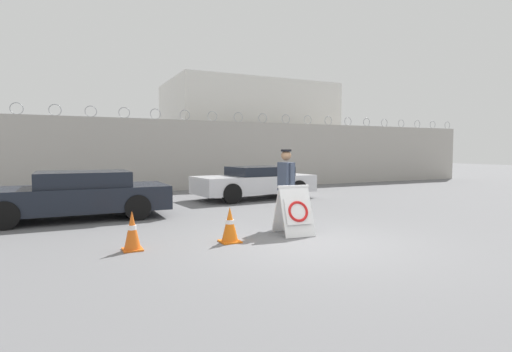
{
  "coord_description": "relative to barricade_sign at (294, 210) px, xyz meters",
  "views": [
    {
      "loc": [
        -4.22,
        -6.52,
        1.79
      ],
      "look_at": [
        0.08,
        2.51,
        1.15
      ],
      "focal_mm": 28.0,
      "sensor_mm": 36.0,
      "label": 1
    }
  ],
  "objects": [
    {
      "name": "barricade_sign",
      "position": [
        0.0,
        0.0,
        0.0
      ],
      "size": [
        0.76,
        0.87,
        1.06
      ],
      "rotation": [
        0.0,
        0.0,
        -0.11
      ],
      "color": "white",
      "rests_on": "ground_plane"
    },
    {
      "name": "parked_car_rear_sedan",
      "position": [
        1.97,
        6.09,
        0.1
      ],
      "size": [
        4.59,
        2.22,
        1.19
      ],
      "rotation": [
        0.0,
        0.0,
        3.23
      ],
      "color": "black",
      "rests_on": "ground_plane"
    },
    {
      "name": "traffic_cone_near",
      "position": [
        -3.32,
        0.09,
        -0.17
      ],
      "size": [
        0.35,
        0.35,
        0.72
      ],
      "color": "orange",
      "rests_on": "ground_plane"
    },
    {
      "name": "traffic_cone_mid",
      "position": [
        -1.51,
        -0.07,
        -0.18
      ],
      "size": [
        0.38,
        0.38,
        0.69
      ],
      "color": "orange",
      "rests_on": "ground_plane"
    },
    {
      "name": "security_guard",
      "position": [
        0.22,
        0.74,
        0.5
      ],
      "size": [
        0.4,
        0.64,
        1.82
      ],
      "rotation": [
        0.0,
        0.0,
        1.57
      ],
      "color": "#232838",
      "rests_on": "ground_plane"
    },
    {
      "name": "building_block",
      "position": [
        5.8,
        15.28,
        2.37
      ],
      "size": [
        9.53,
        6.12,
        5.79
      ],
      "color": "silver",
      "rests_on": "ground_plane"
    },
    {
      "name": "perimeter_wall",
      "position": [
        -0.14,
        10.42,
        1.07
      ],
      "size": [
        36.0,
        0.3,
        3.62
      ],
      "color": "#ADA8A0",
      "rests_on": "ground_plane"
    },
    {
      "name": "parked_car_front_coupe",
      "position": [
        -4.15,
        4.14,
        0.11
      ],
      "size": [
        4.72,
        2.03,
        1.24
      ],
      "rotation": [
        0.0,
        0.0,
        3.14
      ],
      "color": "black",
      "rests_on": "ground_plane"
    },
    {
      "name": "ground_plane",
      "position": [
        -0.14,
        -0.73,
        -0.52
      ],
      "size": [
        90.0,
        90.0,
        0.0
      ],
      "primitive_type": "plane",
      "color": "slate"
    }
  ]
}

